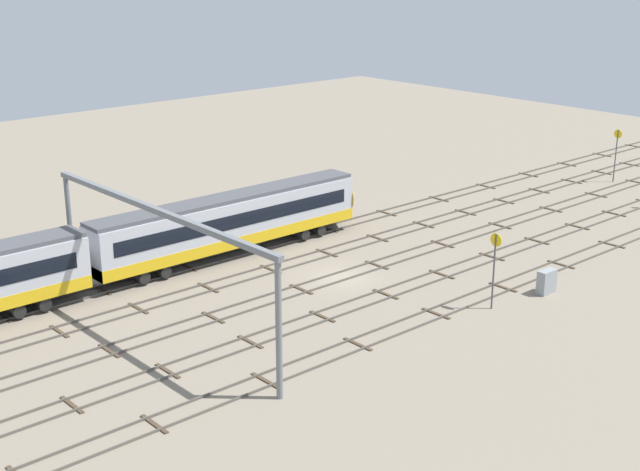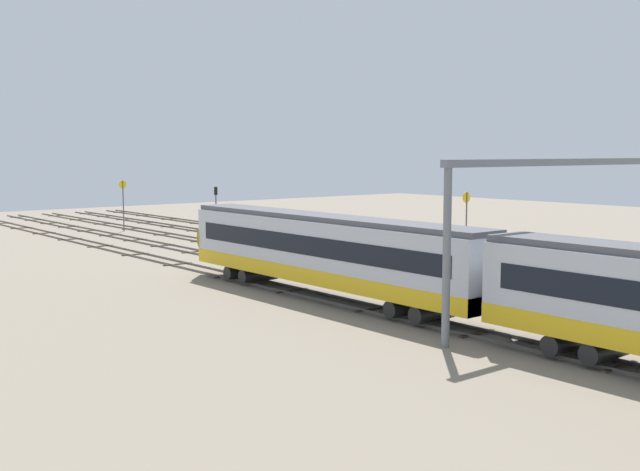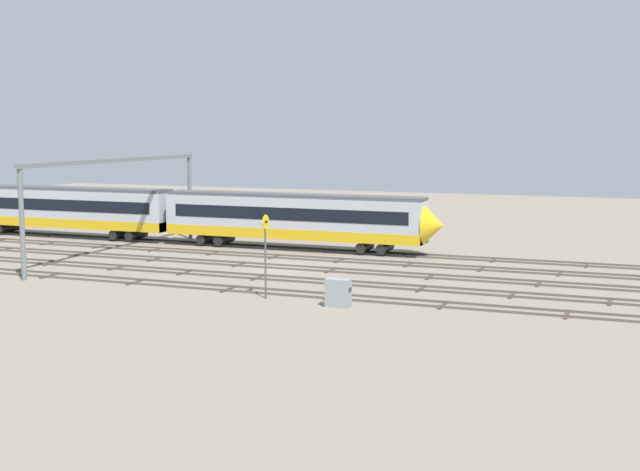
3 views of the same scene
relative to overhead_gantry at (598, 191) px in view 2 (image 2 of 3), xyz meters
name	(u,v)px [view 2 (image 2 of 3)]	position (x,y,z in m)	size (l,w,h in m)	color
ground_plane	(399,276)	(15.21, -0.42, -6.54)	(154.46, 154.46, 0.00)	gray
track_near_foreground	(485,263)	(15.21, -9.81, -6.47)	(138.46, 2.40, 0.16)	#59544C
track_second_near	(444,269)	(15.21, -5.12, -6.47)	(138.46, 2.40, 0.16)	#59544C
track_middle	(399,275)	(15.21, -0.42, -6.47)	(138.46, 2.40, 0.16)	#59544C
track_second_far	(348,282)	(15.21, 4.28, -6.47)	(138.46, 2.40, 0.16)	#59544C
track_with_train	(292,290)	(15.21, 8.97, -6.47)	(138.46, 2.40, 0.16)	#59544C
overhead_gantry	(598,191)	(0.00, 0.00, 0.00)	(0.40, 24.40, 8.27)	slate
speed_sign_near_foreground	(123,199)	(55.86, 1.33, -2.98)	(0.14, 0.90, 5.55)	#4C4C51
speed_sign_mid_trackside	(466,215)	(18.77, -11.68, -3.08)	(0.14, 0.91, 5.36)	#4C4C51
signal_light_trackside_departure	(216,202)	(50.60, -7.19, -3.42)	(0.31, 0.32, 4.80)	#4C4C51
relay_cabinet	(426,240)	(23.93, -12.47, -5.68)	(1.52, 0.71, 1.73)	gray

